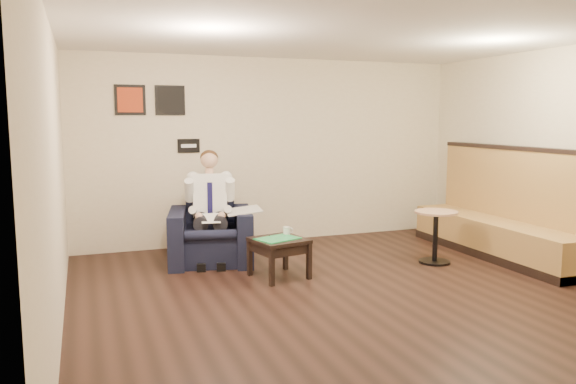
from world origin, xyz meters
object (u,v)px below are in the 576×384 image
object	(u,v)px
seated_man	(210,211)
cafe_table	(435,237)
smartphone	(275,235)
armchair	(210,224)
banquette	(498,203)
side_table	(279,258)
coffee_mug	(287,231)
green_folder	(278,239)

from	to	relation	value
seated_man	cafe_table	bearing A→B (deg)	-6.54
seated_man	smartphone	xyz separation A→B (m)	(0.65, -0.70, -0.23)
seated_man	smartphone	distance (m)	0.98
armchair	banquette	bearing A→B (deg)	-3.14
side_table	smartphone	size ratio (longest dim) A/B	3.93
seated_man	cafe_table	world-z (taller)	seated_man
coffee_mug	cafe_table	world-z (taller)	cafe_table
armchair	green_folder	distance (m)	1.19
side_table	green_folder	distance (m)	0.25
banquette	cafe_table	xyz separation A→B (m)	(-1.03, -0.04, -0.40)
side_table	cafe_table	xyz separation A→B (m)	(2.16, -0.07, 0.11)
armchair	banquette	world-z (taller)	banquette
side_table	cafe_table	bearing A→B (deg)	-1.74
coffee_mug	cafe_table	distance (m)	2.02
green_folder	smartphone	world-z (taller)	green_folder
armchair	green_folder	size ratio (longest dim) A/B	2.24
seated_man	green_folder	world-z (taller)	seated_man
seated_man	banquette	bearing A→B (deg)	-1.18
armchair	banquette	size ratio (longest dim) A/B	0.36
coffee_mug	cafe_table	xyz separation A→B (m)	(2.00, -0.23, -0.18)
armchair	cafe_table	world-z (taller)	armchair
smartphone	banquette	xyz separation A→B (m)	(3.18, -0.20, 0.27)
side_table	banquette	xyz separation A→B (m)	(3.19, -0.03, 0.51)
seated_man	coffee_mug	distance (m)	1.08
coffee_mug	banquette	size ratio (longest dim) A/B	0.03
armchair	green_folder	world-z (taller)	armchair
side_table	cafe_table	world-z (taller)	cafe_table
side_table	green_folder	xyz separation A→B (m)	(-0.03, -0.03, 0.24)
green_folder	banquette	xyz separation A→B (m)	(3.22, 0.00, 0.26)
smartphone	cafe_table	size ratio (longest dim) A/B	0.21
side_table	smartphone	xyz separation A→B (m)	(0.01, 0.18, 0.24)
banquette	seated_man	bearing A→B (deg)	166.72
seated_man	coffee_mug	bearing A→B (deg)	-29.81
armchair	seated_man	size ratio (longest dim) A/B	0.75
cafe_table	armchair	bearing A→B (deg)	158.79
coffee_mug	banquette	xyz separation A→B (m)	(3.03, -0.19, 0.22)
banquette	cafe_table	world-z (taller)	banquette
armchair	smartphone	world-z (taller)	armchair
side_table	banquette	distance (m)	3.23
seated_man	smartphone	size ratio (longest dim) A/B	9.54
green_folder	coffee_mug	size ratio (longest dim) A/B	4.74
armchair	side_table	world-z (taller)	armchair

